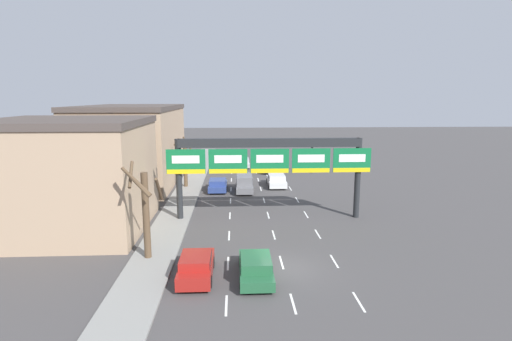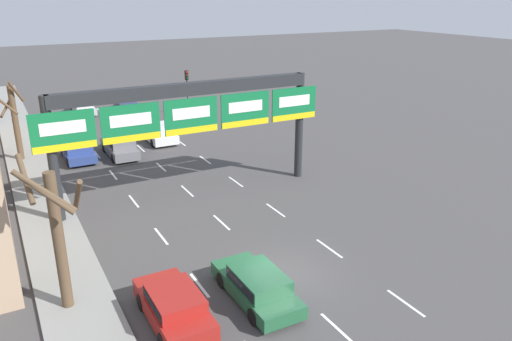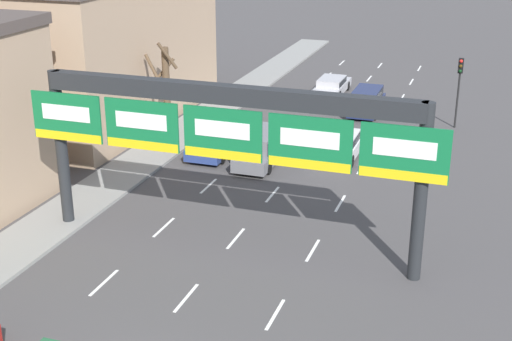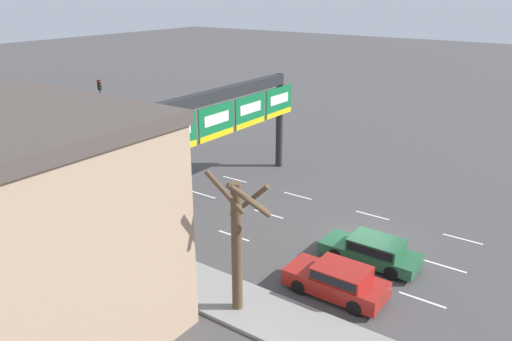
{
  "view_description": "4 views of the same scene",
  "coord_description": "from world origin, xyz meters",
  "px_view_note": "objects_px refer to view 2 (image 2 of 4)",
  "views": [
    {
      "loc": [
        -2.79,
        -22.07,
        10.08
      ],
      "look_at": [
        -1.09,
        10.32,
        4.06
      ],
      "focal_mm": 28.0,
      "sensor_mm": 36.0,
      "label": 1
    },
    {
      "loc": [
        -9.72,
        -15.78,
        11.45
      ],
      "look_at": [
        1.19,
        4.38,
        3.22
      ],
      "focal_mm": 35.0,
      "sensor_mm": 36.0,
      "label": 2
    },
    {
      "loc": [
        9.46,
        -13.9,
        13.14
      ],
      "look_at": [
        1.8,
        8.35,
        4.2
      ],
      "focal_mm": 50.0,
      "sensor_mm": 36.0,
      "label": 3
    },
    {
      "loc": [
        -21.85,
        -8.57,
        12.32
      ],
      "look_at": [
        1.54,
        7.97,
        1.81
      ],
      "focal_mm": 35.0,
      "sensor_mm": 36.0,
      "label": 4
    }
  ],
  "objects_px": {
    "car_silver": "(83,107)",
    "suv_grey": "(119,143)",
    "car_red": "(174,305)",
    "tree_bare_closest": "(15,119)",
    "car_blue": "(78,151)",
    "traffic_light_near_gantry": "(187,83)",
    "suv_navy": "(126,109)",
    "car_white": "(158,132)",
    "sign_gantry": "(189,110)",
    "car_green": "(257,285)",
    "tree_bare_second": "(57,229)"
  },
  "relations": [
    {
      "from": "car_silver",
      "to": "suv_grey",
      "type": "distance_m",
      "value": 15.33
    },
    {
      "from": "car_red",
      "to": "tree_bare_closest",
      "type": "relative_size",
      "value": 0.76
    },
    {
      "from": "car_blue",
      "to": "traffic_light_near_gantry",
      "type": "distance_m",
      "value": 15.55
    },
    {
      "from": "suv_navy",
      "to": "car_white",
      "type": "bearing_deg",
      "value": -88.38
    },
    {
      "from": "sign_gantry",
      "to": "car_red",
      "type": "height_order",
      "value": "sign_gantry"
    },
    {
      "from": "sign_gantry",
      "to": "tree_bare_closest",
      "type": "relative_size",
      "value": 2.94
    },
    {
      "from": "car_green",
      "to": "tree_bare_closest",
      "type": "relative_size",
      "value": 0.82
    },
    {
      "from": "tree_bare_closest",
      "to": "suv_grey",
      "type": "bearing_deg",
      "value": -18.0
    },
    {
      "from": "sign_gantry",
      "to": "car_white",
      "type": "distance_m",
      "value": 13.2
    },
    {
      "from": "car_green",
      "to": "tree_bare_second",
      "type": "distance_m",
      "value": 7.72
    },
    {
      "from": "tree_bare_second",
      "to": "car_silver",
      "type": "bearing_deg",
      "value": 78.71
    },
    {
      "from": "car_blue",
      "to": "suv_grey",
      "type": "height_order",
      "value": "suv_grey"
    },
    {
      "from": "car_silver",
      "to": "car_white",
      "type": "bearing_deg",
      "value": -74.81
    },
    {
      "from": "car_white",
      "to": "traffic_light_near_gantry",
      "type": "distance_m",
      "value": 9.69
    },
    {
      "from": "car_green",
      "to": "suv_navy",
      "type": "bearing_deg",
      "value": 84.13
    },
    {
      "from": "sign_gantry",
      "to": "traffic_light_near_gantry",
      "type": "relative_size",
      "value": 3.85
    },
    {
      "from": "sign_gantry",
      "to": "car_white",
      "type": "height_order",
      "value": "sign_gantry"
    },
    {
      "from": "traffic_light_near_gantry",
      "to": "tree_bare_second",
      "type": "height_order",
      "value": "tree_bare_second"
    },
    {
      "from": "car_green",
      "to": "tree_bare_second",
      "type": "xyz_separation_m",
      "value": [
        -6.64,
        2.86,
        2.7
      ]
    },
    {
      "from": "sign_gantry",
      "to": "car_red",
      "type": "relative_size",
      "value": 3.88
    },
    {
      "from": "traffic_light_near_gantry",
      "to": "car_white",
      "type": "bearing_deg",
      "value": -125.88
    },
    {
      "from": "suv_navy",
      "to": "tree_bare_second",
      "type": "xyz_separation_m",
      "value": [
        -9.96,
        -29.4,
        2.5
      ]
    },
    {
      "from": "traffic_light_near_gantry",
      "to": "car_green",
      "type": "bearing_deg",
      "value": -106.36
    },
    {
      "from": "suv_grey",
      "to": "car_red",
      "type": "height_order",
      "value": "suv_grey"
    },
    {
      "from": "sign_gantry",
      "to": "car_blue",
      "type": "bearing_deg",
      "value": 114.38
    },
    {
      "from": "car_blue",
      "to": "suv_navy",
      "type": "relative_size",
      "value": 0.99
    },
    {
      "from": "car_silver",
      "to": "tree_bare_second",
      "type": "height_order",
      "value": "tree_bare_second"
    },
    {
      "from": "car_blue",
      "to": "suv_grey",
      "type": "distance_m",
      "value": 2.93
    },
    {
      "from": "traffic_light_near_gantry",
      "to": "tree_bare_closest",
      "type": "distance_m",
      "value": 17.6
    },
    {
      "from": "car_white",
      "to": "suv_grey",
      "type": "bearing_deg",
      "value": -147.98
    },
    {
      "from": "sign_gantry",
      "to": "suv_grey",
      "type": "height_order",
      "value": "sign_gantry"
    },
    {
      "from": "suv_grey",
      "to": "car_red",
      "type": "xyz_separation_m",
      "value": [
        -3.2,
        -20.82,
        -0.24
      ]
    },
    {
      "from": "car_silver",
      "to": "tree_bare_second",
      "type": "distance_m",
      "value": 34.23
    },
    {
      "from": "sign_gantry",
      "to": "car_green",
      "type": "height_order",
      "value": "sign_gantry"
    },
    {
      "from": "tree_bare_second",
      "to": "suv_navy",
      "type": "bearing_deg",
      "value": 71.29
    },
    {
      "from": "suv_navy",
      "to": "car_silver",
      "type": "bearing_deg",
      "value": 128.96
    },
    {
      "from": "suv_navy",
      "to": "car_white",
      "type": "xyz_separation_m",
      "value": [
        0.25,
        -8.95,
        -0.17
      ]
    },
    {
      "from": "car_silver",
      "to": "car_green",
      "type": "relative_size",
      "value": 1.05
    },
    {
      "from": "car_silver",
      "to": "car_red",
      "type": "height_order",
      "value": "car_red"
    },
    {
      "from": "tree_bare_second",
      "to": "traffic_light_near_gantry",
      "type": "bearing_deg",
      "value": 60.75
    },
    {
      "from": "car_green",
      "to": "traffic_light_near_gantry",
      "type": "relative_size",
      "value": 1.07
    },
    {
      "from": "suv_grey",
      "to": "suv_navy",
      "type": "bearing_deg",
      "value": 72.94
    },
    {
      "from": "car_blue",
      "to": "suv_grey",
      "type": "xyz_separation_m",
      "value": [
        2.87,
        -0.46,
        0.3
      ]
    },
    {
      "from": "car_silver",
      "to": "suv_grey",
      "type": "height_order",
      "value": "suv_grey"
    },
    {
      "from": "suv_grey",
      "to": "traffic_light_near_gantry",
      "type": "height_order",
      "value": "traffic_light_near_gantry"
    },
    {
      "from": "suv_navy",
      "to": "tree_bare_second",
      "type": "distance_m",
      "value": 31.14
    },
    {
      "from": "sign_gantry",
      "to": "traffic_light_near_gantry",
      "type": "bearing_deg",
      "value": 69.64
    },
    {
      "from": "traffic_light_near_gantry",
      "to": "tree_bare_closest",
      "type": "height_order",
      "value": "tree_bare_closest"
    },
    {
      "from": "car_green",
      "to": "traffic_light_near_gantry",
      "type": "xyz_separation_m",
      "value": [
        9.08,
        30.94,
        2.39
      ]
    },
    {
      "from": "suv_navy",
      "to": "car_red",
      "type": "distance_m",
      "value": 32.77
    }
  ]
}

